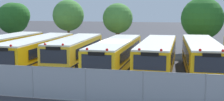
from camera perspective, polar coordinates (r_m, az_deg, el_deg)
The scene contains 13 objects.
ground_plane at distance 24.76m, azimuth 0.61°, elevation -3.69°, with size 160.00×160.00×0.00m, color #38383D.
school_bus_0 at distance 28.64m, azimuth -20.06°, elevation 0.29°, with size 2.66×11.17×2.66m.
school_bus_1 at distance 26.47m, azimuth -14.02°, elevation -0.09°, with size 2.60×11.26×2.64m.
school_bus_2 at distance 25.51m, azimuth -7.07°, elevation -0.20°, with size 2.59×9.74×2.66m.
school_bus_3 at distance 24.53m, azimuth 0.75°, elevation -0.60°, with size 2.72×11.56×2.54m.
school_bus_4 at distance 24.16m, azimuth 8.67°, elevation -0.79°, with size 2.81×11.16×2.58m.
school_bus_5 at distance 24.17m, azimuth 16.69°, elevation -0.93°, with size 2.72×11.35×2.68m.
tree_0 at distance 40.88m, azimuth -18.18°, elevation 6.03°, with size 4.45×4.09×5.75m.
tree_1 at distance 35.28m, azimuth -8.46°, elevation 6.78°, with size 3.64×3.64×6.02m.
tree_2 at distance 33.86m, azimuth 1.27°, elevation 6.12°, with size 3.41×3.41×5.60m.
tree_3 at distance 35.00m, azimuth 17.04°, elevation 5.78°, with size 4.71×4.71×6.24m.
chainlink_fence at distance 16.38m, azimuth -5.07°, elevation -6.49°, with size 25.09×0.07×1.87m.
traffic_cone at distance 16.43m, azimuth 12.41°, elevation -8.96°, with size 0.49×0.49×0.65m, color #EA5914.
Camera 1 is at (4.92, -23.71, 5.14)m, focal length 47.81 mm.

